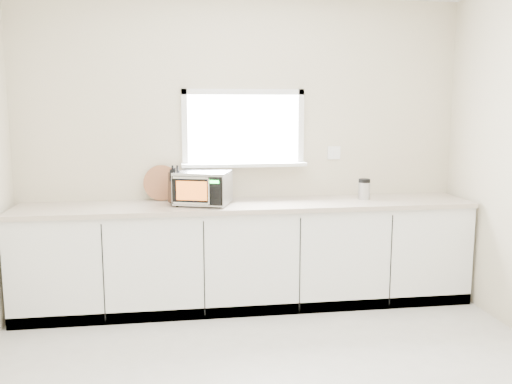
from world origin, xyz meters
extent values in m
cube|color=beige|center=(0.00, 2.00, 1.35)|extent=(4.00, 0.02, 2.70)
cube|color=white|center=(0.00, 1.99, 1.55)|extent=(1.00, 0.02, 0.60)
cube|color=white|center=(0.00, 1.92, 1.23)|extent=(1.12, 0.16, 0.03)
cube|color=white|center=(0.00, 1.97, 1.88)|extent=(1.10, 0.04, 0.05)
cube|color=white|center=(0.00, 1.97, 1.23)|extent=(1.10, 0.04, 0.05)
cube|color=white|center=(-0.53, 1.97, 1.55)|extent=(0.05, 0.04, 0.70)
cube|color=white|center=(0.53, 1.97, 1.55)|extent=(0.05, 0.04, 0.70)
cube|color=white|center=(0.85, 1.99, 1.32)|extent=(0.12, 0.01, 0.12)
cube|color=white|center=(0.00, 1.70, 0.44)|extent=(3.92, 0.60, 0.88)
cube|color=#C2B2A0|center=(0.00, 1.69, 0.90)|extent=(3.92, 0.64, 0.04)
cylinder|color=black|center=(-0.61, 1.61, 0.93)|extent=(0.02, 0.02, 0.01)
cylinder|color=black|center=(-0.52, 1.86, 0.93)|extent=(0.02, 0.02, 0.01)
cylinder|color=black|center=(-0.25, 1.49, 0.93)|extent=(0.02, 0.02, 0.01)
cylinder|color=black|center=(-0.17, 1.74, 0.93)|extent=(0.02, 0.02, 0.01)
cube|color=#B5B8BD|center=(-0.39, 1.67, 1.07)|extent=(0.53, 0.46, 0.26)
cube|color=black|center=(-0.44, 1.51, 1.07)|extent=(0.40, 0.15, 0.23)
cube|color=orange|center=(-0.49, 1.52, 1.07)|extent=(0.25, 0.09, 0.16)
cylinder|color=silver|center=(-0.35, 1.45, 1.07)|extent=(0.02, 0.02, 0.21)
cube|color=black|center=(-0.30, 1.46, 1.07)|extent=(0.10, 0.04, 0.23)
cube|color=#19FF33|center=(-0.30, 1.45, 1.14)|extent=(0.07, 0.03, 0.02)
cube|color=silver|center=(-0.39, 1.67, 1.20)|extent=(0.53, 0.46, 0.01)
cube|color=#4C281B|center=(-0.61, 1.72, 1.06)|extent=(0.14, 0.25, 0.28)
cube|color=black|center=(-0.65, 1.67, 1.18)|extent=(0.02, 0.05, 0.10)
cube|color=black|center=(-0.62, 1.66, 1.19)|extent=(0.02, 0.05, 0.10)
cube|color=black|center=(-0.59, 1.66, 1.17)|extent=(0.02, 0.05, 0.10)
cube|color=black|center=(-0.64, 1.66, 1.21)|extent=(0.02, 0.05, 0.10)
cube|color=black|center=(-0.60, 1.66, 1.21)|extent=(0.02, 0.05, 0.10)
cylinder|color=#A1663E|center=(-0.74, 1.94, 1.08)|extent=(0.32, 0.08, 0.31)
cylinder|color=#B5B8BD|center=(1.06, 1.74, 1.00)|extent=(0.12, 0.12, 0.15)
cylinder|color=black|center=(1.06, 1.74, 1.09)|extent=(0.11, 0.11, 0.04)
camera|label=1|loc=(-0.61, -2.88, 1.74)|focal=38.00mm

